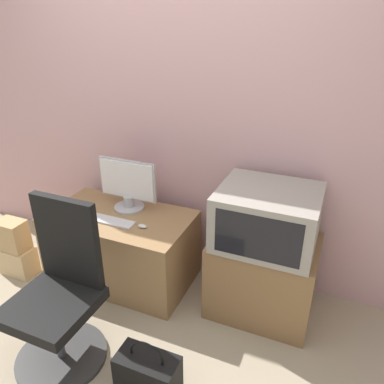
% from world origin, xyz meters
% --- Properties ---
extents(ground_plane, '(12.00, 12.00, 0.00)m').
position_xyz_m(ground_plane, '(0.00, 0.00, 0.00)').
color(ground_plane, tan).
extents(wall_back, '(4.40, 0.05, 2.60)m').
position_xyz_m(wall_back, '(0.00, 1.32, 1.30)').
color(wall_back, '#CC9EA3').
rests_on(wall_back, ground_plane).
extents(desk, '(1.08, 0.61, 0.56)m').
position_xyz_m(desk, '(-0.33, 0.90, 0.28)').
color(desk, '#937047').
rests_on(desk, ground_plane).
extents(side_stand, '(0.69, 0.53, 0.56)m').
position_xyz_m(side_stand, '(0.76, 0.97, 0.28)').
color(side_stand, olive).
rests_on(side_stand, ground_plane).
extents(main_monitor, '(0.47, 0.23, 0.40)m').
position_xyz_m(main_monitor, '(-0.31, 1.02, 0.75)').
color(main_monitor, '#B2B2B7').
rests_on(main_monitor, desk).
extents(keyboard, '(0.36, 0.10, 0.01)m').
position_xyz_m(keyboard, '(-0.33, 0.79, 0.57)').
color(keyboard, silver).
rests_on(keyboard, desk).
extents(mouse, '(0.07, 0.04, 0.02)m').
position_xyz_m(mouse, '(-0.08, 0.81, 0.57)').
color(mouse, silver).
rests_on(mouse, desk).
extents(crt_tv, '(0.62, 0.55, 0.37)m').
position_xyz_m(crt_tv, '(0.76, 0.96, 0.75)').
color(crt_tv, gray).
rests_on(crt_tv, side_stand).
extents(office_chair, '(0.54, 0.54, 1.00)m').
position_xyz_m(office_chair, '(-0.25, 0.13, 0.41)').
color(office_chair, '#333333').
rests_on(office_chair, ground_plane).
extents(cardboard_box_lower, '(0.27, 0.17, 0.23)m').
position_xyz_m(cardboard_box_lower, '(-1.13, 0.61, 0.12)').
color(cardboard_box_lower, '#D1B27F').
rests_on(cardboard_box_lower, ground_plane).
extents(cardboard_box_upper, '(0.22, 0.16, 0.25)m').
position_xyz_m(cardboard_box_upper, '(-1.13, 0.61, 0.35)').
color(cardboard_box_upper, tan).
rests_on(cardboard_box_upper, cardboard_box_lower).
extents(handbag, '(0.34, 0.18, 0.37)m').
position_xyz_m(handbag, '(0.35, 0.07, 0.13)').
color(handbag, black).
rests_on(handbag, ground_plane).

